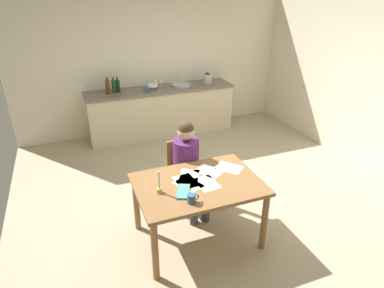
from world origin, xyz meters
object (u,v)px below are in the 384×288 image
at_px(stovetop_kettle, 207,78).
at_px(wine_glass_by_kettle, 155,81).
at_px(coffee_mug, 192,198).
at_px(bottle_oil, 108,87).
at_px(wine_glass_near_sink, 161,80).
at_px(sink_unit, 181,85).
at_px(chair_at_table, 184,170).
at_px(mixing_bowl, 152,86).
at_px(bottle_wine_red, 118,86).
at_px(teacup_on_counter, 147,90).
at_px(candlestick, 159,187).
at_px(bottle_vinegar, 114,86).
at_px(person_seated, 188,163).
at_px(book_magazine, 183,192).
at_px(dining_table, 198,191).

xyz_separation_m(stovetop_kettle, wine_glass_by_kettle, (-1.00, 0.15, 0.01)).
bearing_deg(coffee_mug, bottle_oil, 95.03).
relative_size(bottle_oil, wine_glass_near_sink, 1.98).
xyz_separation_m(sink_unit, wine_glass_near_sink, (-0.35, 0.15, 0.09)).
relative_size(coffee_mug, bottle_oil, 0.40).
bearing_deg(coffee_mug, wine_glass_near_sink, 78.46).
relative_size(chair_at_table, mixing_bowl, 4.13).
xyz_separation_m(sink_unit, bottle_wine_red, (-1.17, 0.04, 0.09)).
bearing_deg(mixing_bowl, chair_at_table, -95.87).
distance_m(mixing_bowl, teacup_on_counter, 0.25).
distance_m(bottle_wine_red, stovetop_kettle, 1.71).
xyz_separation_m(candlestick, bottle_vinegar, (0.07, 3.09, 0.21)).
bearing_deg(sink_unit, mixing_bowl, 175.62).
xyz_separation_m(stovetop_kettle, wine_glass_near_sink, (-0.89, 0.15, 0.01)).
bearing_deg(teacup_on_counter, person_seated, -92.04).
xyz_separation_m(book_magazine, bottle_vinegar, (-0.16, 3.18, 0.27)).
distance_m(candlestick, wine_glass_near_sink, 3.34).
distance_m(chair_at_table, candlestick, 0.95).
distance_m(chair_at_table, wine_glass_near_sink, 2.55).
distance_m(candlestick, sink_unit, 3.32).
distance_m(bottle_vinegar, wine_glass_near_sink, 0.89).
relative_size(person_seated, bottle_oil, 3.92).
bearing_deg(coffee_mug, candlestick, 131.42).
relative_size(mixing_bowl, stovetop_kettle, 0.96).
bearing_deg(chair_at_table, book_magazine, -109.82).
xyz_separation_m(person_seated, stovetop_kettle, (1.31, 2.46, 0.32)).
bearing_deg(dining_table, mixing_bowl, 83.85).
bearing_deg(bottle_wine_red, coffee_mug, -88.14).
relative_size(coffee_mug, wine_glass_near_sink, 0.79).
relative_size(person_seated, bottle_vinegar, 4.29).
xyz_separation_m(person_seated, mixing_bowl, (0.23, 2.51, 0.27)).
distance_m(bottle_oil, mixing_bowl, 0.82).
distance_m(person_seated, teacup_on_counter, 2.33).
xyz_separation_m(wine_glass_near_sink, wine_glass_by_kettle, (-0.11, 0.00, 0.00)).
relative_size(bottle_oil, teacup_on_counter, 2.84).
bearing_deg(teacup_on_counter, mixing_bowl, 52.69).
bearing_deg(bottle_wine_red, mixing_bowl, -0.02).
bearing_deg(candlestick, stovetop_kettle, 58.82).
height_order(coffee_mug, wine_glass_near_sink, wine_glass_near_sink).
height_order(candlestick, sink_unit, sink_unit).
xyz_separation_m(chair_at_table, mixing_bowl, (0.24, 2.36, 0.46)).
height_order(dining_table, sink_unit, sink_unit).
distance_m(candlestick, stovetop_kettle, 3.57).
height_order(coffee_mug, bottle_vinegar, bottle_vinegar).
bearing_deg(teacup_on_counter, stovetop_kettle, 6.95).
bearing_deg(wine_glass_near_sink, mixing_bowl, -151.12).
xyz_separation_m(chair_at_table, bottle_oil, (-0.57, 2.30, 0.54)).
relative_size(coffee_mug, mixing_bowl, 0.57).
height_order(candlestick, mixing_bowl, mixing_bowl).
distance_m(chair_at_table, sink_unit, 2.48).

